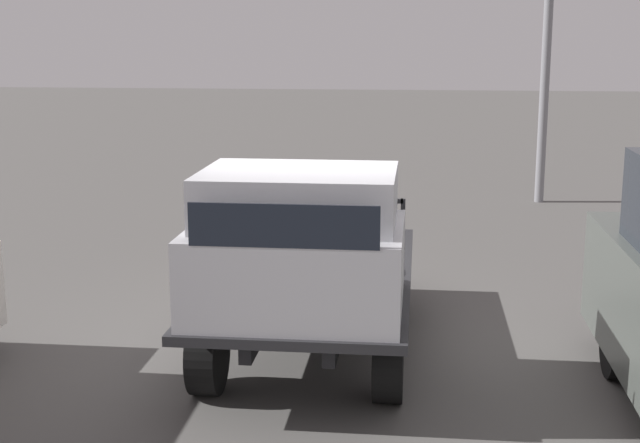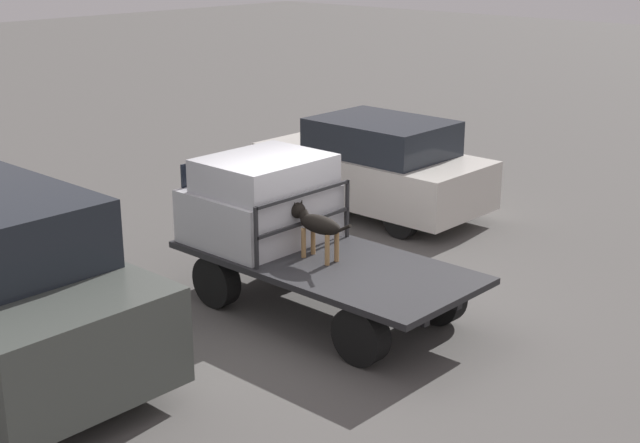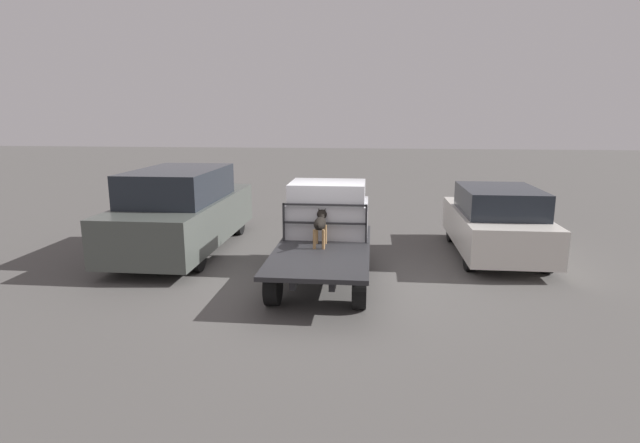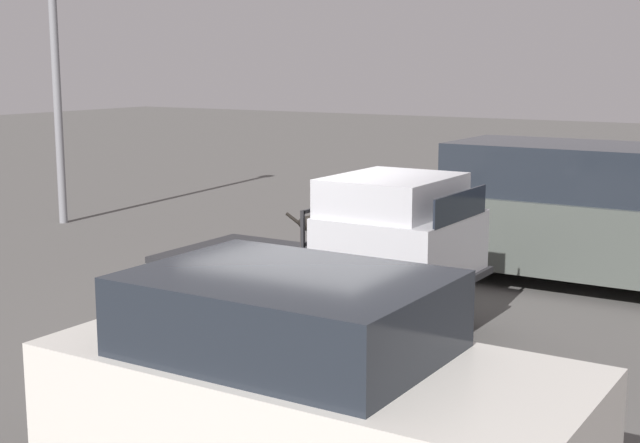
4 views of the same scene
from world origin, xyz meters
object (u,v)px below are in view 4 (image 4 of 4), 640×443
Objects in this scene: parked_pickup_far at (571,215)px; dog at (326,226)px; flatbed_truck at (315,277)px; light_pole_near at (54,31)px; parked_sedan at (306,385)px.

dog is at bearing -109.16° from parked_pickup_far.
light_pole_near is (-7.91, 3.11, 3.20)m from flatbed_truck.
flatbed_truck is 0.73× the size of parked_pickup_far.
light_pole_near is (-10.24, 6.92, 2.93)m from parked_sedan.
light_pole_near is at bearing 142.88° from parked_sedan.
flatbed_truck is 3.83× the size of dog.
dog is at bearing -20.82° from light_pole_near.
parked_sedan is 12.70m from light_pole_near.
dog is 4.47m from parked_sedan.
dog reaches higher than flatbed_truck.
flatbed_truck is 0.62× the size of light_pole_near.
parked_pickup_far is (2.09, 3.59, 0.44)m from flatbed_truck.
light_pole_near reaches higher than dog.
flatbed_truck is 9.08m from light_pole_near.
parked_sedan is 0.64× the size of light_pole_near.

